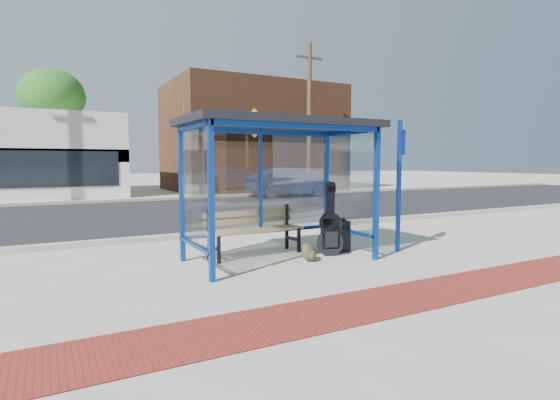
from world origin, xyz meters
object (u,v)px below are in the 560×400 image
bench (254,228)px  backpack (309,253)px  fire_hydrant (324,185)px  suitcase (339,236)px  guitar_bag (330,230)px  parked_car (290,182)px

bench → backpack: (0.62, -0.93, -0.35)m
fire_hydrant → backpack: bearing=-124.9°
bench → fire_hydrant: 16.67m
bench → suitcase: size_ratio=2.94×
suitcase → backpack: (-0.95, -0.42, -0.15)m
backpack → guitar_bag: bearing=2.8°
parked_car → fire_hydrant: 3.54m
guitar_bag → suitcase: (0.35, 0.20, -0.17)m
guitar_bag → parked_car: (6.04, 12.09, 0.25)m
bench → parked_car: parked_car is taller
parked_car → suitcase: bearing=157.5°
suitcase → backpack: size_ratio=2.02×
backpack → parked_car: size_ratio=0.07×
fire_hydrant → bench: bearing=-128.5°
fire_hydrant → suitcase: bearing=-123.0°
backpack → parked_car: bearing=43.8°
backpack → fire_hydrant: (9.75, 13.98, 0.30)m
backpack → fire_hydrant: fire_hydrant is taller
guitar_bag → backpack: (-0.60, -0.22, -0.31)m
guitar_bag → suitcase: size_ratio=1.97×
suitcase → guitar_bag: bearing=-151.9°
guitar_bag → parked_car: bearing=79.7°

